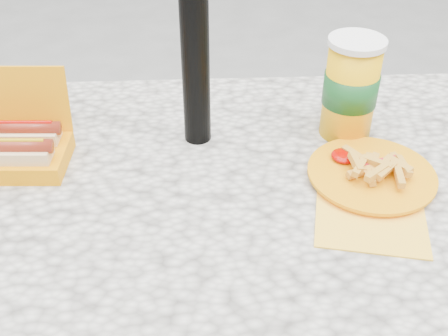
{
  "coord_description": "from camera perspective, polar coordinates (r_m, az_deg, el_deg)",
  "views": [
    {
      "loc": [
        0.01,
        -0.74,
        1.34
      ],
      "look_at": [
        0.04,
        -0.01,
        0.8
      ],
      "focal_mm": 45.0,
      "sensor_mm": 36.0,
      "label": 1
    }
  ],
  "objects": [
    {
      "name": "picnic_table",
      "position": [
        1.02,
        -2.4,
        -7.0
      ],
      "size": [
        1.2,
        0.8,
        0.75
      ],
      "color": "beige",
      "rests_on": "ground"
    },
    {
      "name": "hotdog_box",
      "position": [
        1.05,
        -20.71,
        2.01
      ],
      "size": [
        0.2,
        0.15,
        0.16
      ],
      "rotation": [
        0.0,
        0.0,
        -0.05
      ],
      "color": "orange",
      "rests_on": "picnic_table"
    },
    {
      "name": "fries_plate",
      "position": [
        0.99,
        14.73,
        -0.79
      ],
      "size": [
        0.24,
        0.31,
        0.04
      ],
      "rotation": [
        0.0,
        0.0,
        0.03
      ],
      "color": "yellow",
      "rests_on": "picnic_table"
    },
    {
      "name": "soda_cup",
      "position": [
        1.07,
        12.74,
        7.93
      ],
      "size": [
        0.1,
        0.1,
        0.19
      ],
      "rotation": [
        0.0,
        0.0,
        -0.25
      ],
      "color": "#FFB508",
      "rests_on": "picnic_table"
    }
  ]
}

